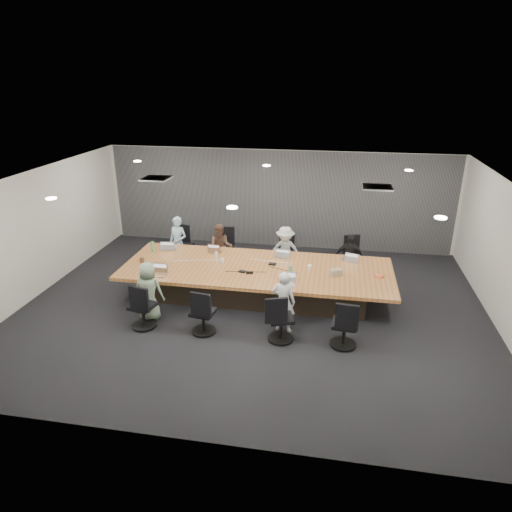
% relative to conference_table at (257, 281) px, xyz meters
% --- Properties ---
extents(floor, '(10.00, 8.00, 0.00)m').
position_rel_conference_table_xyz_m(floor, '(0.00, -0.50, -0.40)').
color(floor, black).
rests_on(floor, ground).
extents(ceiling, '(10.00, 8.00, 0.00)m').
position_rel_conference_table_xyz_m(ceiling, '(0.00, -0.50, 2.40)').
color(ceiling, white).
rests_on(ceiling, wall_back).
extents(wall_back, '(10.00, 0.00, 2.80)m').
position_rel_conference_table_xyz_m(wall_back, '(0.00, 3.50, 1.00)').
color(wall_back, beige).
rests_on(wall_back, ground).
extents(wall_front, '(10.00, 0.00, 2.80)m').
position_rel_conference_table_xyz_m(wall_front, '(0.00, -4.50, 1.00)').
color(wall_front, beige).
rests_on(wall_front, ground).
extents(wall_left, '(0.00, 8.00, 2.80)m').
position_rel_conference_table_xyz_m(wall_left, '(-5.00, -0.50, 1.00)').
color(wall_left, beige).
rests_on(wall_left, ground).
extents(wall_right, '(0.00, 8.00, 2.80)m').
position_rel_conference_table_xyz_m(wall_right, '(5.00, -0.50, 1.00)').
color(wall_right, beige).
rests_on(wall_right, ground).
extents(curtain, '(9.80, 0.04, 2.80)m').
position_rel_conference_table_xyz_m(curtain, '(0.00, 3.42, 1.00)').
color(curtain, '#535355').
rests_on(curtain, ground).
extents(conference_table, '(6.00, 2.20, 0.74)m').
position_rel_conference_table_xyz_m(conference_table, '(0.00, 0.00, 0.00)').
color(conference_table, '#34291F').
rests_on(conference_table, ground).
extents(chair_0, '(0.66, 0.66, 0.79)m').
position_rel_conference_table_xyz_m(chair_0, '(-2.31, 1.70, -0.00)').
color(chair_0, black).
rests_on(chair_0, ground).
extents(chair_1, '(0.57, 0.57, 0.79)m').
position_rel_conference_table_xyz_m(chair_1, '(-1.17, 1.70, -0.01)').
color(chair_1, black).
rests_on(chair_1, ground).
extents(chair_2, '(0.53, 0.53, 0.73)m').
position_rel_conference_table_xyz_m(chair_2, '(0.48, 1.70, -0.04)').
color(chair_2, black).
rests_on(chair_2, ground).
extents(chair_3, '(0.63, 0.63, 0.75)m').
position_rel_conference_table_xyz_m(chair_3, '(2.05, 1.70, -0.03)').
color(chair_3, black).
rests_on(chair_3, ground).
extents(chair_4, '(0.63, 0.63, 0.78)m').
position_rel_conference_table_xyz_m(chair_4, '(-2.01, -1.70, -0.01)').
color(chair_4, black).
rests_on(chair_4, ground).
extents(chair_5, '(0.57, 0.57, 0.75)m').
position_rel_conference_table_xyz_m(chair_5, '(-0.77, -1.70, -0.03)').
color(chair_5, black).
rests_on(chair_5, ground).
extents(chair_6, '(0.66, 0.66, 0.78)m').
position_rel_conference_table_xyz_m(chair_6, '(0.77, -1.70, -0.01)').
color(chair_6, black).
rests_on(chair_6, ground).
extents(chair_7, '(0.57, 0.57, 0.77)m').
position_rel_conference_table_xyz_m(chair_7, '(1.95, -1.70, -0.01)').
color(chair_7, black).
rests_on(chair_7, ground).
extents(person_0, '(0.56, 0.44, 1.37)m').
position_rel_conference_table_xyz_m(person_0, '(-2.31, 1.35, 0.28)').
color(person_0, '#9FC4D3').
rests_on(person_0, ground).
extents(laptop_0, '(0.37, 0.28, 0.02)m').
position_rel_conference_table_xyz_m(laptop_0, '(-2.31, 0.80, 0.35)').
color(laptop_0, '#B2B2B7').
rests_on(laptop_0, conference_table).
extents(person_1, '(0.65, 0.53, 1.24)m').
position_rel_conference_table_xyz_m(person_1, '(-1.17, 1.35, 0.22)').
color(person_1, brown).
rests_on(person_1, ground).
extents(laptop_1, '(0.31, 0.22, 0.02)m').
position_rel_conference_table_xyz_m(laptop_1, '(-1.17, 0.80, 0.35)').
color(laptop_1, '#8C6647').
rests_on(laptop_1, conference_table).
extents(person_2, '(0.85, 0.53, 1.27)m').
position_rel_conference_table_xyz_m(person_2, '(0.48, 1.35, 0.24)').
color(person_2, '#A8ACA7').
rests_on(person_2, ground).
extents(laptop_2, '(0.38, 0.28, 0.02)m').
position_rel_conference_table_xyz_m(laptop_2, '(0.48, 0.80, 0.35)').
color(laptop_2, '#B2B2B7').
rests_on(laptop_2, conference_table).
extents(person_3, '(0.72, 0.36, 1.18)m').
position_rel_conference_table_xyz_m(person_3, '(2.05, 1.35, 0.19)').
color(person_3, black).
rests_on(person_3, ground).
extents(laptop_3, '(0.36, 0.29, 0.02)m').
position_rel_conference_table_xyz_m(laptop_3, '(2.05, 0.80, 0.35)').
color(laptop_3, '#B2B2B7').
rests_on(laptop_3, conference_table).
extents(person_4, '(0.62, 0.41, 1.26)m').
position_rel_conference_table_xyz_m(person_4, '(-2.01, -1.35, 0.23)').
color(person_4, gray).
rests_on(person_4, ground).
extents(laptop_4, '(0.33, 0.23, 0.02)m').
position_rel_conference_table_xyz_m(laptop_4, '(-2.01, -0.80, 0.35)').
color(laptop_4, '#8C6647').
rests_on(laptop_4, conference_table).
extents(person_6, '(0.50, 0.37, 1.28)m').
position_rel_conference_table_xyz_m(person_6, '(0.77, -1.35, 0.24)').
color(person_6, silver).
rests_on(person_6, ground).
extents(laptop_6, '(0.33, 0.25, 0.02)m').
position_rel_conference_table_xyz_m(laptop_6, '(0.77, -0.80, 0.35)').
color(laptop_6, '#B2B2B7').
rests_on(laptop_6, conference_table).
extents(bottle_green_left, '(0.07, 0.07, 0.26)m').
position_rel_conference_table_xyz_m(bottle_green_left, '(-2.65, 0.50, 0.47)').
color(bottle_green_left, '#449B63').
rests_on(bottle_green_left, conference_table).
extents(bottle_green_right, '(0.08, 0.08, 0.26)m').
position_rel_conference_table_xyz_m(bottle_green_right, '(0.79, -0.40, 0.47)').
color(bottle_green_right, '#449B63').
rests_on(bottle_green_right, conference_table).
extents(bottle_clear, '(0.08, 0.08, 0.24)m').
position_rel_conference_table_xyz_m(bottle_clear, '(-0.97, 0.16, 0.46)').
color(bottle_clear, silver).
rests_on(bottle_clear, conference_table).
extents(cup_white_far, '(0.10, 0.10, 0.10)m').
position_rel_conference_table_xyz_m(cup_white_far, '(-0.82, 0.12, 0.39)').
color(cup_white_far, white).
rests_on(cup_white_far, conference_table).
extents(cup_white_near, '(0.12, 0.12, 0.11)m').
position_rel_conference_table_xyz_m(cup_white_near, '(1.17, 0.07, 0.39)').
color(cup_white_near, white).
rests_on(cup_white_near, conference_table).
extents(mug_brown, '(0.13, 0.13, 0.12)m').
position_rel_conference_table_xyz_m(mug_brown, '(-2.65, -0.17, 0.40)').
color(mug_brown, brown).
rests_on(mug_brown, conference_table).
extents(mic_left, '(0.16, 0.13, 0.03)m').
position_rel_conference_table_xyz_m(mic_left, '(-0.27, -0.32, 0.35)').
color(mic_left, black).
rests_on(mic_left, conference_table).
extents(mic_right, '(0.18, 0.14, 0.03)m').
position_rel_conference_table_xyz_m(mic_right, '(0.32, 0.21, 0.36)').
color(mic_right, black).
rests_on(mic_right, conference_table).
extents(stapler, '(0.16, 0.07, 0.06)m').
position_rel_conference_table_xyz_m(stapler, '(-0.09, -0.38, 0.37)').
color(stapler, black).
rests_on(stapler, conference_table).
extents(canvas_bag, '(0.30, 0.26, 0.14)m').
position_rel_conference_table_xyz_m(canvas_bag, '(1.74, -0.13, 0.41)').
color(canvas_bag, tan).
rests_on(canvas_bag, conference_table).
extents(snack_packet, '(0.22, 0.19, 0.04)m').
position_rel_conference_table_xyz_m(snack_packet, '(2.65, -0.05, 0.36)').
color(snack_packet, '#EF6337').
rests_on(snack_packet, conference_table).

